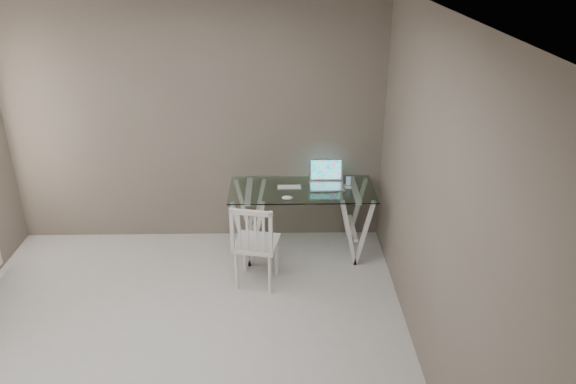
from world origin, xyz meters
The scene contains 7 objects.
room centered at (-0.06, 0.02, 1.72)m, with size 4.50×4.52×2.71m.
desk centered at (1.12, 1.84, 0.38)m, with size 1.50×0.70×0.75m.
chair centered at (0.64, 1.20, 0.49)m, with size 0.48×0.48×0.88m.
laptop centered at (1.38, 1.95, 0.80)m, with size 0.35×0.32×0.24m.
keyboard centered at (0.99, 1.88, 0.75)m, with size 0.26×0.11×0.01m, color silver.
mouse centered at (0.96, 1.59, 0.76)m, with size 0.11×0.07×0.04m, color white.
phone_dock centered at (1.60, 1.87, 0.78)m, with size 0.07×0.07×0.12m.
Camera 1 is at (0.87, -3.43, 3.15)m, focal length 35.00 mm.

